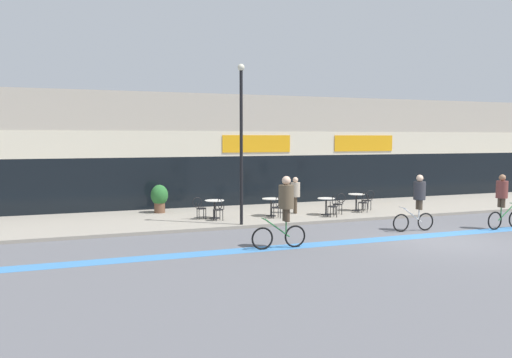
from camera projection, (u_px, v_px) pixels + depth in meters
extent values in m
plane|color=#5B5B60|center=(447.00, 242.00, 16.38)|extent=(120.00, 120.00, 0.00)
cube|color=gray|center=(338.00, 210.00, 23.18)|extent=(40.00, 5.50, 0.12)
cube|color=#B2A899|center=(296.00, 150.00, 27.41)|extent=(40.00, 4.00, 5.50)
cube|color=black|center=(312.00, 178.00, 25.68)|extent=(38.80, 0.10, 2.40)
cube|color=beige|center=(312.00, 143.00, 25.55)|extent=(39.20, 0.14, 1.20)
cube|color=orange|center=(257.00, 144.00, 24.46)|extent=(3.52, 0.08, 0.84)
cube|color=orange|center=(364.00, 143.00, 26.51)|extent=(3.52, 0.08, 0.84)
cube|color=#3D7AB7|center=(426.00, 236.00, 17.37)|extent=(36.00, 0.70, 0.01)
cylinder|color=black|center=(215.00, 218.00, 20.40)|extent=(0.44, 0.44, 0.02)
cylinder|color=black|center=(215.00, 210.00, 20.37)|extent=(0.07, 0.07, 0.72)
cylinder|color=silver|center=(214.00, 201.00, 20.34)|extent=(0.79, 0.79, 0.02)
cylinder|color=black|center=(271.00, 216.00, 21.00)|extent=(0.42, 0.42, 0.02)
cylinder|color=black|center=(271.00, 208.00, 20.97)|extent=(0.07, 0.07, 0.72)
cylinder|color=silver|center=(271.00, 199.00, 20.94)|extent=(0.77, 0.77, 0.02)
cylinder|color=black|center=(326.00, 215.00, 21.30)|extent=(0.40, 0.40, 0.02)
cylinder|color=black|center=(326.00, 207.00, 21.28)|extent=(0.07, 0.07, 0.70)
cylinder|color=silver|center=(326.00, 198.00, 21.25)|extent=(0.73, 0.73, 0.02)
cylinder|color=black|center=(356.00, 210.00, 22.58)|extent=(0.40, 0.40, 0.02)
cylinder|color=black|center=(356.00, 203.00, 22.55)|extent=(0.07, 0.07, 0.73)
cylinder|color=silver|center=(356.00, 194.00, 22.52)|extent=(0.72, 0.72, 0.02)
cylinder|color=black|center=(218.00, 210.00, 19.85)|extent=(0.45, 0.45, 0.03)
cylinder|color=black|center=(214.00, 215.00, 19.93)|extent=(0.03, 0.03, 0.42)
cylinder|color=black|center=(220.00, 214.00, 20.06)|extent=(0.03, 0.03, 0.42)
cylinder|color=black|center=(216.00, 216.00, 19.68)|extent=(0.03, 0.03, 0.42)
cylinder|color=black|center=(223.00, 215.00, 19.81)|extent=(0.03, 0.03, 0.42)
torus|color=black|center=(220.00, 204.00, 19.68)|extent=(0.09, 0.41, 0.41)
cylinder|color=black|center=(216.00, 207.00, 19.61)|extent=(0.03, 0.03, 0.23)
cylinder|color=black|center=(224.00, 207.00, 19.77)|extent=(0.03, 0.03, 0.23)
cylinder|color=black|center=(201.00, 208.00, 20.18)|extent=(0.43, 0.43, 0.03)
cylinder|color=black|center=(204.00, 213.00, 20.38)|extent=(0.03, 0.03, 0.42)
cylinder|color=black|center=(206.00, 214.00, 20.13)|extent=(0.03, 0.03, 0.42)
cylinder|color=black|center=(197.00, 214.00, 20.27)|extent=(0.03, 0.03, 0.42)
cylinder|color=black|center=(199.00, 215.00, 20.02)|extent=(0.03, 0.03, 0.42)
torus|color=black|center=(197.00, 202.00, 20.09)|extent=(0.41, 0.05, 0.41)
cylinder|color=black|center=(196.00, 205.00, 20.26)|extent=(0.03, 0.03, 0.23)
cylinder|color=black|center=(199.00, 206.00, 19.95)|extent=(0.03, 0.03, 0.23)
cylinder|color=black|center=(276.00, 208.00, 20.45)|extent=(0.43, 0.43, 0.03)
cylinder|color=black|center=(272.00, 213.00, 20.56)|extent=(0.03, 0.03, 0.42)
cylinder|color=black|center=(278.00, 212.00, 20.64)|extent=(0.03, 0.03, 0.42)
cylinder|color=black|center=(274.00, 214.00, 20.29)|extent=(0.03, 0.03, 0.42)
cylinder|color=black|center=(280.00, 213.00, 20.37)|extent=(0.03, 0.03, 0.42)
torus|color=black|center=(277.00, 202.00, 20.26)|extent=(0.06, 0.41, 0.41)
cylinder|color=black|center=(273.00, 205.00, 20.23)|extent=(0.03, 0.03, 0.23)
cylinder|color=black|center=(281.00, 205.00, 20.32)|extent=(0.03, 0.03, 0.23)
cylinder|color=black|center=(332.00, 207.00, 20.75)|extent=(0.43, 0.43, 0.03)
cylinder|color=black|center=(328.00, 212.00, 20.87)|extent=(0.03, 0.03, 0.42)
cylinder|color=black|center=(334.00, 211.00, 20.94)|extent=(0.03, 0.03, 0.42)
cylinder|color=black|center=(330.00, 212.00, 20.60)|extent=(0.03, 0.03, 0.42)
cylinder|color=black|center=(337.00, 212.00, 20.67)|extent=(0.03, 0.03, 0.42)
torus|color=black|center=(334.00, 201.00, 20.57)|extent=(0.06, 0.41, 0.41)
cylinder|color=black|center=(330.00, 204.00, 20.54)|extent=(0.03, 0.03, 0.23)
cylinder|color=black|center=(338.00, 204.00, 20.62)|extent=(0.03, 0.03, 0.23)
cylinder|color=black|center=(337.00, 204.00, 21.46)|extent=(0.44, 0.44, 0.03)
cylinder|color=black|center=(336.00, 210.00, 21.30)|extent=(0.03, 0.03, 0.42)
cylinder|color=black|center=(333.00, 209.00, 21.57)|extent=(0.03, 0.03, 0.42)
cylinder|color=black|center=(342.00, 210.00, 21.37)|extent=(0.03, 0.03, 0.42)
cylinder|color=black|center=(339.00, 209.00, 21.64)|extent=(0.03, 0.03, 0.42)
torus|color=black|center=(341.00, 198.00, 21.48)|extent=(0.41, 0.07, 0.41)
cylinder|color=black|center=(343.00, 202.00, 21.32)|extent=(0.03, 0.03, 0.23)
cylinder|color=black|center=(340.00, 201.00, 21.65)|extent=(0.03, 0.03, 0.23)
cylinder|color=black|center=(363.00, 203.00, 22.03)|extent=(0.42, 0.42, 0.03)
cylinder|color=black|center=(358.00, 207.00, 22.12)|extent=(0.03, 0.03, 0.42)
cylinder|color=black|center=(363.00, 207.00, 22.23)|extent=(0.03, 0.03, 0.42)
cylinder|color=black|center=(362.00, 208.00, 21.86)|extent=(0.03, 0.03, 0.42)
cylinder|color=black|center=(367.00, 208.00, 21.97)|extent=(0.03, 0.03, 0.42)
torus|color=black|center=(365.00, 197.00, 21.85)|extent=(0.05, 0.41, 0.41)
cylinder|color=black|center=(362.00, 200.00, 21.79)|extent=(0.03, 0.03, 0.23)
cylinder|color=black|center=(368.00, 200.00, 21.93)|extent=(0.03, 0.03, 0.23)
cylinder|color=black|center=(367.00, 201.00, 22.73)|extent=(0.44, 0.44, 0.03)
cylinder|color=black|center=(365.00, 206.00, 22.58)|extent=(0.03, 0.03, 0.42)
cylinder|color=black|center=(362.00, 205.00, 22.85)|extent=(0.03, 0.03, 0.42)
cylinder|color=black|center=(371.00, 206.00, 22.64)|extent=(0.03, 0.03, 0.42)
cylinder|color=black|center=(368.00, 205.00, 22.91)|extent=(0.03, 0.03, 0.42)
torus|color=black|center=(370.00, 195.00, 22.75)|extent=(0.41, 0.08, 0.41)
cylinder|color=black|center=(372.00, 198.00, 22.59)|extent=(0.03, 0.03, 0.23)
cylinder|color=black|center=(369.00, 197.00, 22.92)|extent=(0.03, 0.03, 0.23)
cylinder|color=brown|center=(160.00, 207.00, 21.92)|extent=(0.47, 0.47, 0.46)
ellipsoid|color=#28662D|center=(159.00, 195.00, 21.88)|extent=(0.75, 0.75, 0.90)
cylinder|color=black|center=(241.00, 148.00, 18.72)|extent=(0.12, 0.12, 5.81)
sphere|color=beige|center=(241.00, 67.00, 18.47)|extent=(0.26, 0.26, 0.26)
torus|color=black|center=(401.00, 223.00, 18.08)|extent=(0.66, 0.10, 0.66)
torus|color=black|center=(425.00, 222.00, 18.36)|extent=(0.66, 0.10, 0.66)
cylinder|color=silver|center=(412.00, 215.00, 18.18)|extent=(0.79, 0.10, 0.60)
cylinder|color=silver|center=(419.00, 216.00, 18.26)|extent=(0.04, 0.04, 0.46)
cylinder|color=silver|center=(403.00, 208.00, 18.05)|extent=(0.06, 0.48, 0.03)
cylinder|color=#4C3D2D|center=(420.00, 205.00, 18.15)|extent=(0.16, 0.16, 0.36)
cylinder|color=#4C3D2D|center=(418.00, 204.00, 18.31)|extent=(0.16, 0.16, 0.36)
cylinder|color=#2D2D33|center=(420.00, 191.00, 18.19)|extent=(0.46, 0.46, 0.66)
sphere|color=beige|center=(420.00, 178.00, 18.15)|extent=(0.25, 0.25, 0.25)
torus|color=black|center=(262.00, 238.00, 15.19)|extent=(0.70, 0.07, 0.70)
torus|color=black|center=(295.00, 236.00, 15.53)|extent=(0.70, 0.07, 0.70)
cylinder|color=#2D753D|center=(277.00, 228.00, 15.32)|extent=(0.84, 0.06, 0.63)
cylinder|color=#2D753D|center=(286.00, 229.00, 15.41)|extent=(0.04, 0.04, 0.49)
cylinder|color=#2D753D|center=(264.00, 219.00, 15.16)|extent=(0.04, 0.48, 0.03)
cylinder|color=#4C3D2D|center=(287.00, 215.00, 15.29)|extent=(0.17, 0.17, 0.40)
cylinder|color=#4C3D2D|center=(285.00, 214.00, 15.46)|extent=(0.17, 0.17, 0.40)
cylinder|color=brown|center=(286.00, 197.00, 15.33)|extent=(0.49, 0.49, 0.73)
sphere|color=beige|center=(286.00, 181.00, 15.29)|extent=(0.27, 0.27, 0.27)
torus|color=black|center=(495.00, 221.00, 18.48)|extent=(0.69, 0.09, 0.69)
cylinder|color=#2D753D|center=(507.00, 212.00, 18.68)|extent=(0.83, 0.09, 0.62)
cylinder|color=#2D753D|center=(501.00, 214.00, 18.57)|extent=(0.04, 0.04, 0.48)
cylinder|color=#4C3D2D|center=(500.00, 202.00, 18.61)|extent=(0.15, 0.15, 0.35)
cylinder|color=#4C3D2D|center=(503.00, 203.00, 18.46)|extent=(0.15, 0.15, 0.35)
cylinder|color=brown|center=(502.00, 189.00, 18.50)|extent=(0.44, 0.44, 0.64)
sphere|color=#9E7051|center=(502.00, 178.00, 18.46)|extent=(0.24, 0.24, 0.24)
cylinder|color=#4C3D2D|center=(295.00, 205.00, 21.69)|extent=(0.18, 0.18, 0.72)
cylinder|color=#4C3D2D|center=(295.00, 205.00, 21.85)|extent=(0.18, 0.18, 0.72)
cylinder|color=#B2A38E|center=(295.00, 190.00, 21.71)|extent=(0.51, 0.51, 0.63)
sphere|color=beige|center=(295.00, 180.00, 21.68)|extent=(0.24, 0.24, 0.24)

